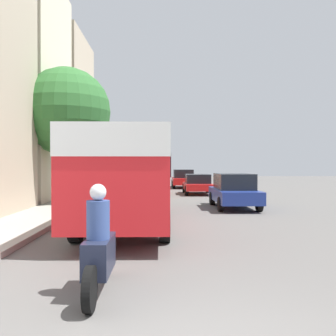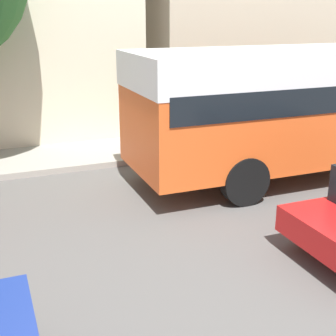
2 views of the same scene
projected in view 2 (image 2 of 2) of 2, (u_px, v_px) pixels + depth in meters
bus_following at (335, 92)px, 10.93m from camera, size 2.61×9.82×2.93m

